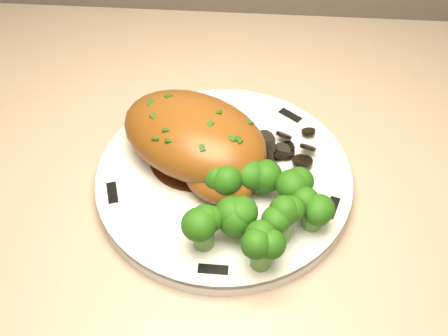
# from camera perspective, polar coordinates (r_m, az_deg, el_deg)

# --- Properties ---
(counter) EXTENTS (2.12, 0.70, 1.04)m
(counter) POSITION_cam_1_polar(r_m,az_deg,el_deg) (1.09, 13.58, -15.63)
(counter) COLOR brown
(counter) RESTS_ON ground
(plate) EXTENTS (0.39, 0.39, 0.02)m
(plate) POSITION_cam_1_polar(r_m,az_deg,el_deg) (0.65, -0.00, -1.15)
(plate) COLOR silver
(plate) RESTS_ON counter
(rim_accent_0) EXTENTS (0.02, 0.03, 0.00)m
(rim_accent_0) POSITION_cam_1_polar(r_m,az_deg,el_deg) (0.63, 10.92, -3.98)
(rim_accent_0) COLOR black
(rim_accent_0) RESTS_ON plate
(rim_accent_1) EXTENTS (0.03, 0.03, 0.00)m
(rim_accent_1) POSITION_cam_1_polar(r_m,az_deg,el_deg) (0.72, 6.74, 5.31)
(rim_accent_1) COLOR black
(rim_accent_1) RESTS_ON plate
(rim_accent_2) EXTENTS (0.03, 0.03, 0.00)m
(rim_accent_2) POSITION_cam_1_polar(r_m,az_deg,el_deg) (0.73, -5.27, 6.02)
(rim_accent_2) COLOR black
(rim_accent_2) RESTS_ON plate
(rim_accent_3) EXTENTS (0.02, 0.03, 0.00)m
(rim_accent_3) POSITION_cam_1_polar(r_m,az_deg,el_deg) (0.64, -11.28, -2.50)
(rim_accent_3) COLOR black
(rim_accent_3) RESTS_ON plate
(rim_accent_4) EXTENTS (0.03, 0.01, 0.00)m
(rim_accent_4) POSITION_cam_1_polar(r_m,az_deg,el_deg) (0.57, -1.12, -10.28)
(rim_accent_4) COLOR black
(rim_accent_4) RESTS_ON plate
(gravy_pool) EXTENTS (0.11, 0.11, 0.00)m
(gravy_pool) POSITION_cam_1_polar(r_m,az_deg,el_deg) (0.66, -2.94, 1.19)
(gravy_pool) COLOR #3A180A
(gravy_pool) RESTS_ON plate
(chicken_breast) EXTENTS (0.21, 0.19, 0.07)m
(chicken_breast) POSITION_cam_1_polar(r_m,az_deg,el_deg) (0.64, -2.77, 2.80)
(chicken_breast) COLOR brown
(chicken_breast) RESTS_ON plate
(mushroom_pile) EXTENTS (0.10, 0.08, 0.03)m
(mushroom_pile) POSITION_cam_1_polar(r_m,az_deg,el_deg) (0.67, 5.33, 2.32)
(mushroom_pile) COLOR black
(mushroom_pile) RESTS_ON plate
(broccoli_florets) EXTENTS (0.14, 0.13, 0.05)m
(broccoli_florets) POSITION_cam_1_polar(r_m,az_deg,el_deg) (0.58, 3.58, -3.97)
(broccoli_florets) COLOR #588639
(broccoli_florets) RESTS_ON plate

